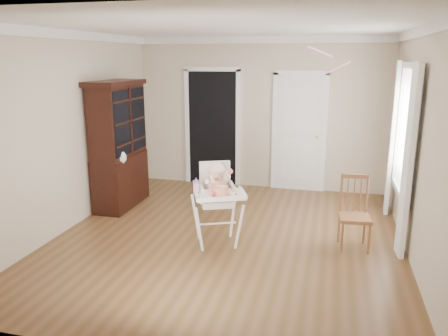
% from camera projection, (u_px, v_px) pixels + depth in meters
% --- Properties ---
extents(floor, '(5.00, 5.00, 0.00)m').
position_uv_depth(floor, '(228.00, 238.00, 5.84)').
color(floor, brown).
rests_on(floor, ground).
extents(ceiling, '(5.00, 5.00, 0.00)m').
position_uv_depth(ceiling, '(228.00, 26.00, 5.18)').
color(ceiling, white).
rests_on(ceiling, wall_back).
extents(wall_back, '(4.50, 0.00, 4.50)m').
position_uv_depth(wall_back, '(261.00, 114.00, 7.86)').
color(wall_back, '#C3B398').
rests_on(wall_back, floor).
extents(wall_left, '(0.00, 5.00, 5.00)m').
position_uv_depth(wall_left, '(70.00, 131.00, 6.04)').
color(wall_left, '#C3B398').
rests_on(wall_left, floor).
extents(wall_right, '(0.00, 5.00, 5.00)m').
position_uv_depth(wall_right, '(420.00, 147.00, 4.98)').
color(wall_right, '#C3B398').
rests_on(wall_right, floor).
extents(crown_molding, '(4.50, 5.00, 0.12)m').
position_uv_depth(crown_molding, '(228.00, 32.00, 5.19)').
color(crown_molding, white).
rests_on(crown_molding, ceiling).
extents(doorway, '(1.06, 0.05, 2.22)m').
position_uv_depth(doorway, '(212.00, 126.00, 8.11)').
color(doorway, black).
rests_on(doorway, wall_back).
extents(closet_door, '(0.96, 0.09, 2.13)m').
position_uv_depth(closet_door, '(299.00, 134.00, 7.75)').
color(closet_door, white).
rests_on(closet_door, wall_back).
extents(window_right, '(0.13, 1.84, 2.30)m').
position_uv_depth(window_right, '(402.00, 140.00, 5.76)').
color(window_right, white).
rests_on(window_right, wall_right).
extents(high_chair, '(0.85, 0.93, 1.08)m').
position_uv_depth(high_chair, '(217.00, 194.00, 5.50)').
color(high_chair, white).
rests_on(high_chair, floor).
extents(baby, '(0.36, 0.27, 0.50)m').
position_uv_depth(baby, '(217.00, 181.00, 5.49)').
color(baby, beige).
rests_on(baby, high_chair).
extents(cake, '(0.24, 0.24, 0.11)m').
position_uv_depth(cake, '(221.00, 191.00, 5.19)').
color(cake, silver).
rests_on(cake, high_chair).
extents(sippy_cup, '(0.08, 0.08, 0.20)m').
position_uv_depth(sippy_cup, '(196.00, 186.00, 5.27)').
color(sippy_cup, pink).
rests_on(sippy_cup, high_chair).
extents(china_cabinet, '(0.53, 1.19, 2.00)m').
position_uv_depth(china_cabinet, '(119.00, 145.00, 6.89)').
color(china_cabinet, black).
rests_on(china_cabinet, floor).
extents(dining_chair, '(0.41, 0.41, 0.92)m').
position_uv_depth(dining_chair, '(354.00, 215.00, 5.46)').
color(dining_chair, brown).
rests_on(dining_chair, floor).
extents(streamer, '(0.35, 0.38, 0.15)m').
position_uv_depth(streamer, '(320.00, 52.00, 5.89)').
color(streamer, pink).
rests_on(streamer, ceiling).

